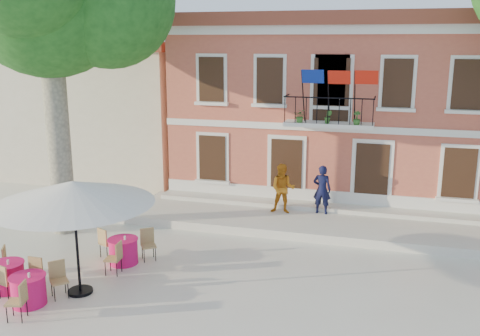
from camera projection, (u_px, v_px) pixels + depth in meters
name	position (u px, v px, depth m)	size (l,w,h in m)	color
ground	(232.00, 269.00, 15.47)	(90.00, 90.00, 0.00)	beige
main_building	(341.00, 103.00, 23.41)	(13.50, 9.59, 7.50)	#C76047
neighbor_west	(117.00, 105.00, 27.53)	(9.40, 9.40, 6.40)	beige
terrace	(321.00, 222.00, 19.02)	(14.00, 3.40, 0.30)	silver
patio_umbrella	(73.00, 193.00, 13.42)	(4.08, 4.08, 3.04)	black
pedestrian_navy	(322.00, 189.00, 19.36)	(0.65, 0.43, 1.80)	black
pedestrian_orange	(283.00, 189.00, 19.41)	(0.89, 0.69, 1.83)	orange
cafe_table_0	(28.00, 289.00, 13.33)	(1.80, 1.82, 0.95)	#D7145B
cafe_table_1	(8.00, 275.00, 14.10)	(1.63, 1.87, 0.95)	#D7145B
cafe_table_3	(123.00, 250.00, 15.80)	(1.86, 1.70, 0.95)	#D7145B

